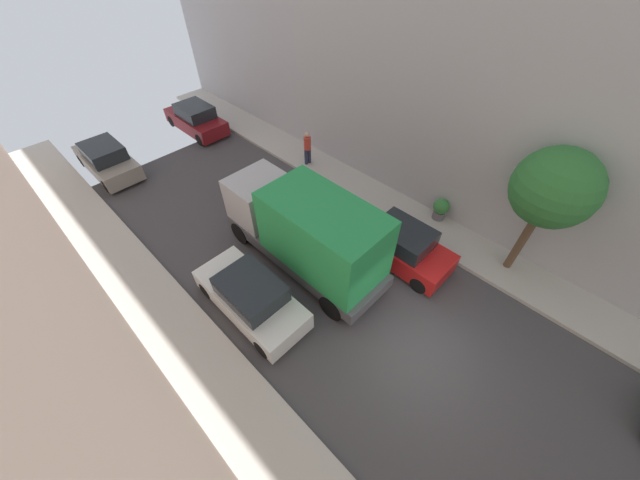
{
  "coord_description": "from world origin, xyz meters",
  "views": [
    {
      "loc": [
        -5.69,
        -1.29,
        10.12
      ],
      "look_at": [
        0.91,
        5.17,
        0.5
      ],
      "focal_mm": 19.08,
      "sensor_mm": 36.0,
      "label": 1
    }
  ],
  "objects_px": {
    "parked_car_right_1": "(399,244)",
    "parked_car_right_2": "(196,119)",
    "parked_car_left_3": "(107,160)",
    "parked_car_left_2": "(251,297)",
    "delivery_truck": "(306,231)",
    "potted_plant_1": "(441,208)",
    "pedestrian": "(307,147)",
    "street_tree_1": "(554,189)"
  },
  "relations": [
    {
      "from": "parked_car_left_2",
      "to": "parked_car_right_2",
      "type": "relative_size",
      "value": 1.0
    },
    {
      "from": "parked_car_left_3",
      "to": "potted_plant_1",
      "type": "height_order",
      "value": "parked_car_left_3"
    },
    {
      "from": "parked_car_left_2",
      "to": "street_tree_1",
      "type": "distance_m",
      "value": 10.04
    },
    {
      "from": "delivery_truck",
      "to": "street_tree_1",
      "type": "distance_m",
      "value": 7.85
    },
    {
      "from": "parked_car_left_3",
      "to": "potted_plant_1",
      "type": "relative_size",
      "value": 4.29
    },
    {
      "from": "parked_car_left_2",
      "to": "parked_car_right_2",
      "type": "bearing_deg",
      "value": 66.17
    },
    {
      "from": "parked_car_left_3",
      "to": "parked_car_right_2",
      "type": "bearing_deg",
      "value": 6.19
    },
    {
      "from": "parked_car_right_2",
      "to": "delivery_truck",
      "type": "height_order",
      "value": "delivery_truck"
    },
    {
      "from": "parked_car_left_3",
      "to": "parked_car_right_1",
      "type": "bearing_deg",
      "value": -68.54
    },
    {
      "from": "parked_car_right_2",
      "to": "street_tree_1",
      "type": "height_order",
      "value": "street_tree_1"
    },
    {
      "from": "parked_car_right_2",
      "to": "street_tree_1",
      "type": "xyz_separation_m",
      "value": [
        2.47,
        -17.67,
        3.06
      ]
    },
    {
      "from": "parked_car_right_2",
      "to": "parked_car_right_1",
      "type": "bearing_deg",
      "value": -90.0
    },
    {
      "from": "parked_car_left_2",
      "to": "potted_plant_1",
      "type": "distance_m",
      "value": 8.66
    },
    {
      "from": "parked_car_left_2",
      "to": "street_tree_1",
      "type": "bearing_deg",
      "value": -34.66
    },
    {
      "from": "potted_plant_1",
      "to": "parked_car_left_3",
      "type": "bearing_deg",
      "value": 121.33
    },
    {
      "from": "parked_car_right_1",
      "to": "delivery_truck",
      "type": "bearing_deg",
      "value": 140.67
    },
    {
      "from": "parked_car_left_3",
      "to": "pedestrian",
      "type": "relative_size",
      "value": 2.44
    },
    {
      "from": "parked_car_left_3",
      "to": "parked_car_right_1",
      "type": "distance_m",
      "value": 14.76
    },
    {
      "from": "pedestrian",
      "to": "parked_car_right_2",
      "type": "bearing_deg",
      "value": 105.31
    },
    {
      "from": "parked_car_left_3",
      "to": "delivery_truck",
      "type": "bearing_deg",
      "value": -76.81
    },
    {
      "from": "delivery_truck",
      "to": "parked_car_right_2",
      "type": "bearing_deg",
      "value": 77.43
    },
    {
      "from": "street_tree_1",
      "to": "potted_plant_1",
      "type": "height_order",
      "value": "street_tree_1"
    },
    {
      "from": "parked_car_left_2",
      "to": "potted_plant_1",
      "type": "height_order",
      "value": "parked_car_left_2"
    },
    {
      "from": "parked_car_left_2",
      "to": "parked_car_right_2",
      "type": "xyz_separation_m",
      "value": [
        5.4,
        12.23,
        0.0
      ]
    },
    {
      "from": "parked_car_left_3",
      "to": "parked_car_right_2",
      "type": "relative_size",
      "value": 1.0
    },
    {
      "from": "parked_car_right_1",
      "to": "parked_car_left_3",
      "type": "bearing_deg",
      "value": 111.46
    },
    {
      "from": "delivery_truck",
      "to": "pedestrian",
      "type": "height_order",
      "value": "delivery_truck"
    },
    {
      "from": "delivery_truck",
      "to": "parked_car_left_3",
      "type": "bearing_deg",
      "value": 103.19
    },
    {
      "from": "pedestrian",
      "to": "potted_plant_1",
      "type": "height_order",
      "value": "pedestrian"
    },
    {
      "from": "potted_plant_1",
      "to": "pedestrian",
      "type": "bearing_deg",
      "value": 97.98
    },
    {
      "from": "pedestrian",
      "to": "potted_plant_1",
      "type": "relative_size",
      "value": 1.76
    },
    {
      "from": "parked_car_left_2",
      "to": "delivery_truck",
      "type": "distance_m",
      "value": 2.91
    },
    {
      "from": "parked_car_right_1",
      "to": "parked_car_right_2",
      "type": "relative_size",
      "value": 1.0
    },
    {
      "from": "parked_car_left_2",
      "to": "potted_plant_1",
      "type": "xyz_separation_m",
      "value": [
        8.39,
        -2.14,
        -0.04
      ]
    },
    {
      "from": "street_tree_1",
      "to": "parked_car_right_1",
      "type": "bearing_deg",
      "value": 126.38
    },
    {
      "from": "pedestrian",
      "to": "street_tree_1",
      "type": "relative_size",
      "value": 0.35
    },
    {
      "from": "delivery_truck",
      "to": "pedestrian",
      "type": "bearing_deg",
      "value": 45.63
    },
    {
      "from": "pedestrian",
      "to": "parked_car_left_3",
      "type": "bearing_deg",
      "value": 137.77
    },
    {
      "from": "parked_car_left_3",
      "to": "pedestrian",
      "type": "distance_m",
      "value": 10.0
    },
    {
      "from": "delivery_truck",
      "to": "potted_plant_1",
      "type": "height_order",
      "value": "delivery_truck"
    },
    {
      "from": "parked_car_right_2",
      "to": "street_tree_1",
      "type": "relative_size",
      "value": 0.85
    },
    {
      "from": "street_tree_1",
      "to": "potted_plant_1",
      "type": "distance_m",
      "value": 4.55
    }
  ]
}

